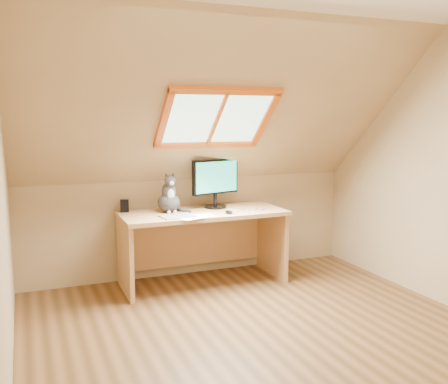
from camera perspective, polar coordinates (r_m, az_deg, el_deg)
name	(u,v)px	position (r m, az deg, el deg)	size (l,w,h in m)	color
ground	(268,339)	(3.87, 5.04, -16.36)	(3.50, 3.50, 0.00)	brown
room_shell	(277,146)	(3.44, 6.05, 5.21)	(3.52, 3.52, 2.41)	tan
desk	(200,232)	(4.97, -2.72, -4.58)	(1.59, 0.70, 0.73)	tan
monitor	(215,180)	(4.99, -0.98, 1.36)	(0.52, 0.22, 0.49)	black
cat	(169,198)	(4.81, -6.30, -0.65)	(0.22, 0.26, 0.39)	#3F3A38
desk_speaker	(125,206)	(4.90, -11.30, -1.56)	(0.08, 0.08, 0.12)	black
graphics_tablet	(177,216)	(4.59, -5.36, -2.76)	(0.30, 0.21, 0.01)	#B2B2B7
mouse	(229,212)	(4.72, 0.56, -2.30)	(0.06, 0.10, 0.03)	black
papers	(199,217)	(4.58, -2.87, -2.82)	(0.35, 0.30, 0.01)	white
cables	(245,210)	(4.90, 2.42, -2.06)	(0.51, 0.26, 0.01)	silver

